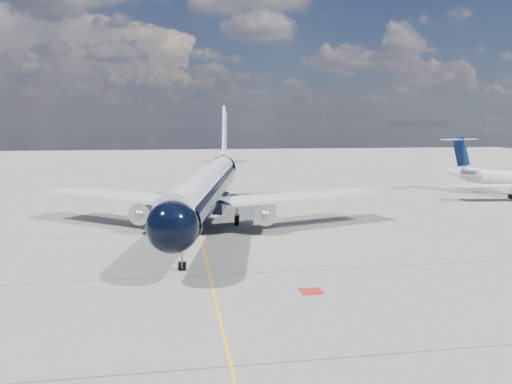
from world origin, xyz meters
TOP-DOWN VIEW (x-y plane):
  - ground at (0.00, 30.00)m, footprint 320.00×320.00m
  - taxiway_centerline at (0.00, 25.00)m, footprint 0.16×160.00m
  - red_marking at (6.80, -10.00)m, footprint 1.60×1.60m
  - main_airliner at (1.31, 14.75)m, footprint 40.74×50.16m

SIDE VIEW (x-z plane):
  - ground at x=0.00m, z-range 0.00..0.00m
  - taxiway_centerline at x=0.00m, z-range 0.00..0.01m
  - red_marking at x=6.80m, z-range 0.00..0.01m
  - main_airliner at x=1.31m, z-range -2.76..11.81m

